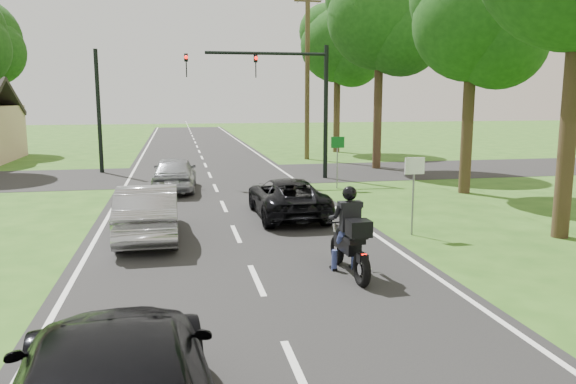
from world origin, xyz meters
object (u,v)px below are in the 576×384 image
at_px(traffic_signal, 286,87).
at_px(sign_green, 338,150).
at_px(motorcycle_rider, 350,240).
at_px(utility_pole_far, 307,73).
at_px(silver_sedan, 148,211).
at_px(sign_white, 414,177).
at_px(silver_suv, 175,173).
at_px(dark_suv, 287,197).

xyz_separation_m(traffic_signal, sign_green, (1.56, -3.02, -2.54)).
relative_size(motorcycle_rider, utility_pole_far, 0.22).
distance_m(silver_sedan, sign_white, 7.14).
bearing_deg(motorcycle_rider, sign_green, 72.82).
distance_m(motorcycle_rider, silver_suv, 12.27).
relative_size(silver_sedan, sign_white, 2.05).
bearing_deg(silver_suv, traffic_signal, -151.80).
height_order(motorcycle_rider, utility_pole_far, utility_pole_far).
bearing_deg(utility_pole_far, sign_white, -94.51).
distance_m(silver_sedan, utility_pole_far, 20.37).
height_order(utility_pole_far, sign_green, utility_pole_far).
bearing_deg(utility_pole_far, silver_sedan, -115.31).
height_order(silver_suv, utility_pole_far, utility_pole_far).
bearing_deg(dark_suv, sign_white, 133.57).
xyz_separation_m(dark_suv, silver_suv, (-3.46, 5.71, 0.09)).
relative_size(silver_suv, traffic_signal, 0.64).
height_order(motorcycle_rider, silver_sedan, motorcycle_rider).
bearing_deg(silver_suv, sign_white, 129.31).
height_order(utility_pole_far, sign_white, utility_pole_far).
bearing_deg(utility_pole_far, traffic_signal, -109.68).
bearing_deg(silver_sedan, sign_white, 171.40).
relative_size(silver_suv, sign_white, 1.93).
distance_m(utility_pole_far, sign_green, 11.63).
bearing_deg(utility_pole_far, dark_suv, -105.27).
xyz_separation_m(silver_suv, traffic_signal, (4.97, 2.32, 3.43)).
bearing_deg(sign_green, sign_white, -91.43).
height_order(silver_sedan, traffic_signal, traffic_signal).
xyz_separation_m(silver_suv, sign_green, (6.54, -0.70, 0.89)).
xyz_separation_m(utility_pole_far, sign_white, (-1.50, -19.02, -3.49)).
bearing_deg(motorcycle_rider, silver_suv, 104.80).
relative_size(motorcycle_rider, sign_white, 1.05).
bearing_deg(sign_white, motorcycle_rider, -131.98).
distance_m(motorcycle_rider, utility_pole_far, 22.86).
bearing_deg(sign_white, silver_suv, 126.07).
height_order(silver_suv, sign_green, sign_green).
distance_m(traffic_signal, utility_pole_far, 8.55).
bearing_deg(silver_suv, silver_sedan, 88.24).
bearing_deg(dark_suv, silver_sedan, 25.09).
distance_m(silver_suv, sign_green, 6.63).
relative_size(sign_white, sign_green, 1.00).
distance_m(utility_pole_far, sign_white, 19.39).
bearing_deg(traffic_signal, utility_pole_far, 70.32).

